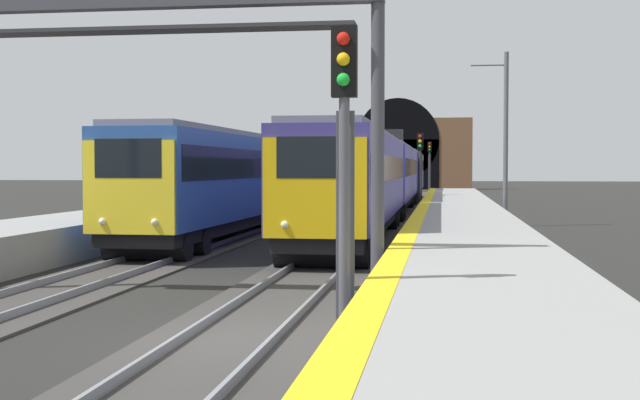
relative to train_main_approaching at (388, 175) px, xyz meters
The scene contains 12 objects.
ground_plane 37.41m from the train_main_approaching, behind, with size 320.00×320.00×0.00m, color black.
platform_right 37.58m from the train_main_approaching, behind, with size 112.00×3.59×1.08m, color gray.
platform_right_edge_strip 37.43m from the train_main_approaching, behind, with size 112.00×0.50×0.01m, color yellow.
track_main_line 37.40m from the train_main_approaching, behind, with size 160.00×2.91×0.21m.
train_main_approaching is the anchor object (origin of this frame).
train_adjacent_platform 5.12m from the train_main_approaching, 90.30° to the left, with size 56.99×3.04×4.11m.
railway_signal_near 37.75m from the train_main_approaching, behind, with size 0.39×0.38×4.86m.
railway_signal_mid 2.70m from the train_main_approaching, 43.60° to the right, with size 0.39×0.38×4.86m.
railway_signal_far 35.33m from the train_main_approaching, ahead, with size 0.39×0.38×5.33m.
overhead_signal_gantry 33.14m from the train_main_approaching, behind, with size 0.70×9.27×6.48m.
tunnel_portal 57.77m from the train_main_approaching, ahead, with size 2.85×18.56×11.47m.
catenary_mast_near 11.72m from the train_main_approaching, 148.20° to the right, with size 0.22×1.75×8.14m.
Camera 1 is at (-12.95, -3.29, 2.76)m, focal length 47.53 mm.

